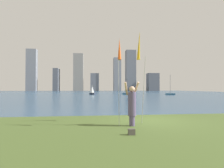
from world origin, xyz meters
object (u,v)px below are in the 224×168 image
object	(u,v)px
person	(132,104)
kite_flag_right	(139,48)
sailboat_5	(170,94)
bag	(132,132)
kite_flag_left	(119,52)
sailboat_4	(127,93)
sailboat_2	(92,90)

from	to	relation	value
person	kite_flag_right	bearing A→B (deg)	56.81
kite_flag_right	sailboat_5	bearing A→B (deg)	64.03
kite_flag_right	bag	size ratio (longest dim) A/B	18.51
kite_flag_left	person	bearing A→B (deg)	4.55
sailboat_5	kite_flag_right	bearing A→B (deg)	-115.97
sailboat_4	kite_flag_left	bearing A→B (deg)	-101.86
kite_flag_right	bag	world-z (taller)	kite_flag_right
sailboat_2	sailboat_5	world-z (taller)	sailboat_5
kite_flag_left	bag	size ratio (longest dim) A/B	16.07
kite_flag_right	sailboat_2	bearing A→B (deg)	92.48
kite_flag_left	kite_flag_right	size ratio (longest dim) A/B	0.87
sailboat_2	sailboat_5	size ratio (longest dim) A/B	0.68
bag	sailboat_4	world-z (taller)	sailboat_4
person	sailboat_5	distance (m)	42.03
person	sailboat_5	bearing A→B (deg)	63.97
kite_flag_right	sailboat_5	world-z (taller)	sailboat_5
kite_flag_left	sailboat_5	world-z (taller)	sailboat_5
person	kite_flag_right	world-z (taller)	kite_flag_right
bag	sailboat_5	world-z (taller)	sailboat_5
kite_flag_left	sailboat_5	bearing A→B (deg)	63.17
person	bag	size ratio (longest dim) A/B	8.12
sailboat_2	bag	bearing A→B (deg)	-88.91
kite_flag_left	kite_flag_right	distance (m)	1.54
bag	sailboat_4	bearing A→B (deg)	78.80
kite_flag_right	bag	bearing A→B (deg)	-111.03
kite_flag_left	bag	xyz separation A→B (m)	(0.19, -1.58, -3.20)
person	kite_flag_left	world-z (taller)	kite_flag_left
bag	sailboat_2	size ratio (longest dim) A/B	0.07
person	bag	world-z (taller)	person
kite_flag_right	sailboat_5	size ratio (longest dim) A/B	0.88
sailboat_2	sailboat_5	xyz separation A→B (m)	(19.74, -4.41, -1.00)
bag	sailboat_4	distance (m)	44.37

